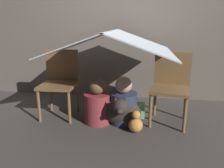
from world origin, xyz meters
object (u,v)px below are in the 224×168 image
Objects in this scene: person_second at (123,104)px; dog at (122,111)px; chair_left at (60,80)px; chair_right at (171,84)px; person_front at (98,104)px.

person_second is 0.12m from dog.
chair_left reaches higher than person_second.
person_second is (0.84, -0.14, -0.24)m from chair_left.
chair_left is at bearing 163.23° from dog.
chair_right is at bearing 23.75° from dog.
chair_right is 0.91m from person_front.
person_second is (-0.55, -0.14, -0.24)m from chair_right.
chair_left and chair_right have the same top height.
chair_left is 0.61m from person_front.
dog is at bearing -14.69° from person_front.
person_front is 1.26× the size of dog.
chair_right reaches higher than person_front.
chair_right is 1.51× the size of person_front.
chair_right is 1.89× the size of dog.
chair_left is 1.00× the size of chair_right.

